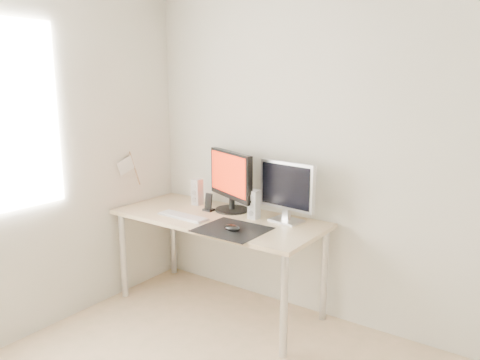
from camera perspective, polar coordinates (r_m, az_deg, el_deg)
The scene contains 11 objects.
wall_back at distance 3.25m, azimuth 14.47°, elevation 3.32°, with size 3.50×3.50×0.00m, color white.
mousepad at distance 3.19m, azimuth -0.97°, elevation -6.05°, with size 0.45×0.40×0.00m, color black.
mouse at distance 3.14m, azimuth -1.00°, elevation -5.85°, with size 0.12×0.07×0.04m, color black.
desk at distance 3.51m, azimuth -2.69°, elevation -5.68°, with size 1.60×0.70×0.73m.
main_monitor at distance 3.57m, azimuth -1.14°, elevation 0.13°, with size 0.52×0.34×0.47m.
second_monitor at distance 3.32m, azimuth 5.74°, elevation -1.08°, with size 0.45×0.19×0.43m.
speaker_left at distance 3.80m, azimuth -5.23°, elevation -1.46°, with size 0.07×0.08×0.21m.
speaker_right at distance 3.41m, azimuth 1.72°, elevation -3.00°, with size 0.07×0.08×0.21m.
keyboard at distance 3.49m, azimuth -6.99°, elevation -4.40°, with size 0.42×0.14×0.02m.
phone_dock at distance 3.63m, azimuth -3.85°, elevation -3.12°, with size 0.08×0.07×0.14m.
pennant at distance 3.84m, azimuth -13.41°, elevation 1.65°, with size 0.01×0.23×0.29m.
Camera 1 is at (1.13, -1.26, 1.72)m, focal length 35.00 mm.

